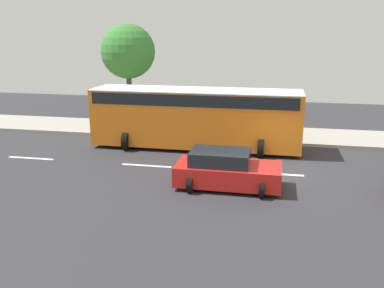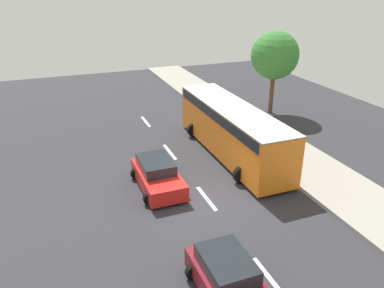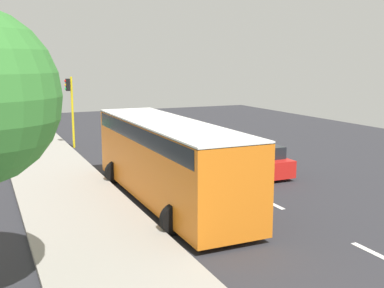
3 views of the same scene
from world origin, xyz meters
name	(u,v)px [view 3 (image 3 of 3)]	position (x,y,z in m)	size (l,w,h in m)	color
ground_plane	(201,170)	(0.00, 0.00, -0.05)	(40.00, 60.00, 0.10)	#2D2D33
sidewalk	(60,182)	(7.00, 0.00, 0.07)	(4.00, 60.00, 0.15)	#9E998E
lane_stripe_far_north	(131,136)	(0.00, -12.00, 0.01)	(0.20, 2.40, 0.01)	white
lane_stripe_north	(159,149)	(0.00, -6.00, 0.01)	(0.20, 2.40, 0.01)	white
lane_stripe_mid	(201,169)	(0.00, 0.00, 0.01)	(0.20, 2.40, 0.01)	white
lane_stripe_south	(266,201)	(0.00, 6.00, 0.01)	(0.20, 2.40, 0.01)	white
lane_stripe_far_south	(384,258)	(0.00, 12.00, 0.01)	(0.20, 2.40, 0.01)	white
car_red	(255,160)	(-1.97, 2.01, 0.71)	(2.36, 4.21, 1.52)	red
car_maroon	(185,136)	(-1.82, -6.18, 0.71)	(2.30, 3.96, 1.52)	maroon
city_bus	(167,155)	(3.53, 4.32, 1.85)	(3.20, 11.00, 3.16)	orange
motorcycle	(129,134)	(1.14, -8.69, 0.64)	(0.60, 1.30, 1.53)	black
pedestrian_near_signal	(34,132)	(7.06, -9.55, 1.06)	(0.40, 0.24, 1.69)	#1E1E4C
traffic_light_corner	(71,102)	(4.85, -8.83, 2.93)	(0.49, 0.24, 4.50)	yellow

